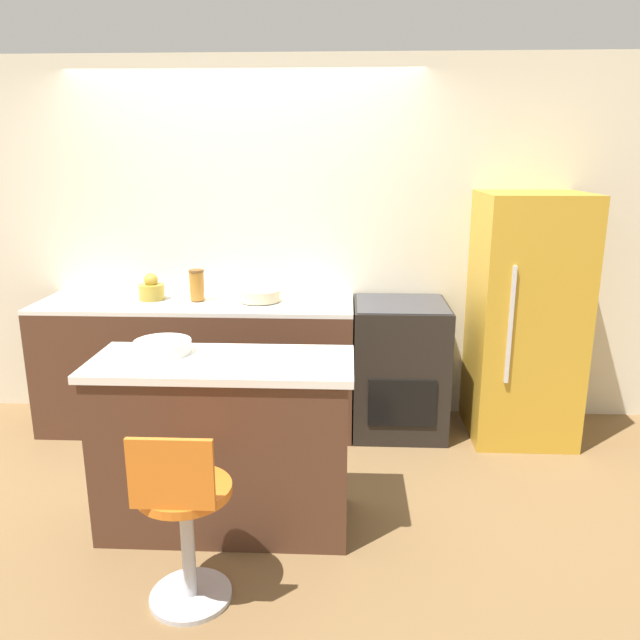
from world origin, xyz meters
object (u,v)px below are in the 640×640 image
oven_range (399,367)px  refrigerator (525,318)px  kettle (152,289)px  mixing_bowl (260,295)px  stool_chair (184,520)px

oven_range → refrigerator: refrigerator is taller
refrigerator → kettle: bearing=178.9°
oven_range → refrigerator: size_ratio=0.55×
refrigerator → kettle: size_ratio=8.89×
refrigerator → mixing_bowl: size_ratio=5.94×
kettle → oven_range: bearing=-0.8°
refrigerator → stool_chair: 2.69m
refrigerator → mixing_bowl: 1.83m
refrigerator → stool_chair: refrigerator is taller
stool_chair → oven_range: bearing=60.6°
oven_range → mixing_bowl: bearing=178.6°
refrigerator → mixing_bowl: (-1.83, 0.05, 0.13)m
mixing_bowl → kettle: bearing=180.0°
stool_chair → kettle: size_ratio=4.54×
oven_range → kettle: kettle is taller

